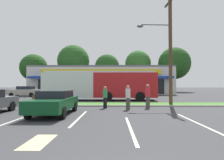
{
  "coord_description": "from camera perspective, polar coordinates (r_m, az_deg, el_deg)",
  "views": [
    {
      "loc": [
        -0.31,
        -2.31,
        1.74
      ],
      "look_at": [
        -0.49,
        18.1,
        2.25
      ],
      "focal_mm": 30.39,
      "sensor_mm": 36.0,
      "label": 1
    }
  ],
  "objects": [
    {
      "name": "tree_mid",
      "position": [
        50.03,
        7.82,
        4.97
      ],
      "size": [
        6.66,
        6.66,
        10.67
      ],
      "color": "#473323",
      "rests_on": "ground_plane"
    },
    {
      "name": "utility_pole",
      "position": [
        17.04,
        16.67,
        9.95
      ],
      "size": [
        3.03,
        2.4,
        9.49
      ],
      "color": "#4C3826",
      "rests_on": "ground_plane"
    },
    {
      "name": "pedestrian_near_bench",
      "position": [
        14.41,
        10.72,
        -4.77
      ],
      "size": [
        0.36,
        0.36,
        1.78
      ],
      "rotation": [
        0.0,
        0.0,
        1.67
      ],
      "color": "#47423D",
      "rests_on": "ground_plane"
    },
    {
      "name": "city_bus",
      "position": [
        21.48,
        -3.65,
        -1.37
      ],
      "size": [
        12.61,
        2.72,
        3.25
      ],
      "rotation": [
        0.0,
        0.0,
        3.14
      ],
      "color": "#AD191E",
      "rests_on": "ground_plane"
    },
    {
      "name": "parking_stripe_2",
      "position": [
        7.88,
        5.5,
        -14.15
      ],
      "size": [
        0.12,
        4.8,
        0.01
      ],
      "primitive_type": "cube",
      "color": "silver",
      "rests_on": "ground_plane"
    },
    {
      "name": "curb_lip",
      "position": [
        15.19,
        1.68,
        -7.78
      ],
      "size": [
        56.0,
        0.24,
        0.12
      ],
      "primitive_type": "cube",
      "color": "#99968C",
      "rests_on": "ground_plane"
    },
    {
      "name": "storefront_building",
      "position": [
        38.49,
        -2.75,
        -0.21
      ],
      "size": [
        25.74,
        13.57,
        5.14
      ],
      "color": "beige",
      "rests_on": "ground_plane"
    },
    {
      "name": "pedestrian_by_pole",
      "position": [
        14.1,
        -2.08,
        -5.19
      ],
      "size": [
        0.33,
        0.33,
        1.63
      ],
      "rotation": [
        0.0,
        0.0,
        0.18
      ],
      "color": "black",
      "rests_on": "ground_plane"
    },
    {
      "name": "lot_arrow",
      "position": [
        6.47,
        -21.18,
        -16.87
      ],
      "size": [
        0.7,
        1.6,
        0.01
      ],
      "primitive_type": "cube",
      "color": "beige",
      "rests_on": "ground_plane"
    },
    {
      "name": "tree_mid_left",
      "position": [
        45.54,
        -1.49,
        4.05
      ],
      "size": [
        5.84,
        5.84,
        9.04
      ],
      "color": "#473323",
      "rests_on": "ground_plane"
    },
    {
      "name": "parking_stripe_1",
      "position": [
        10.32,
        -9.74,
        -11.09
      ],
      "size": [
        0.12,
        4.8,
        0.01
      ],
      "primitive_type": "cube",
      "color": "silver",
      "rests_on": "ground_plane"
    },
    {
      "name": "bus_stop_bench",
      "position": [
        15.25,
        -19.93,
        -6.0
      ],
      "size": [
        1.6,
        0.45,
        0.95
      ],
      "rotation": [
        0.0,
        0.0,
        3.14
      ],
      "color": "brown",
      "rests_on": "ground_plane"
    },
    {
      "name": "tree_mid_right",
      "position": [
        49.91,
        18.24,
        4.79
      ],
      "size": [
        7.94,
        7.94,
        11.08
      ],
      "color": "#473323",
      "rests_on": "ground_plane"
    },
    {
      "name": "car_0",
      "position": [
        27.45,
        -4.94,
        -3.56
      ],
      "size": [
        4.38,
        1.87,
        1.38
      ],
      "rotation": [
        0.0,
        0.0,
        3.14
      ],
      "color": "#515459",
      "rests_on": "ground_plane"
    },
    {
      "name": "grass_median",
      "position": [
        16.4,
        1.59,
        -7.31
      ],
      "size": [
        56.0,
        2.2,
        0.12
      ],
      "primitive_type": "cube",
      "color": "#427A2D",
      "rests_on": "ground_plane"
    },
    {
      "name": "pedestrian_mid",
      "position": [
        13.36,
        4.83,
        -5.24
      ],
      "size": [
        0.34,
        0.34,
        1.69
      ],
      "rotation": [
        0.0,
        0.0,
        5.23
      ],
      "color": "#47423D",
      "rests_on": "ground_plane"
    },
    {
      "name": "tree_far_left",
      "position": [
        53.06,
        -22.48,
        3.48
      ],
      "size": [
        6.9,
        6.9,
        9.65
      ],
      "color": "#473323",
      "rests_on": "ground_plane"
    },
    {
      "name": "parking_stripe_3",
      "position": [
        9.73,
        23.99,
        -11.58
      ],
      "size": [
        0.12,
        4.8,
        0.01
      ],
      "primitive_type": "cube",
      "color": "silver",
      "rests_on": "ground_plane"
    },
    {
      "name": "car_2",
      "position": [
        30.68,
        -24.85,
        -3.08
      ],
      "size": [
        4.66,
        1.87,
        1.53
      ],
      "rotation": [
        0.0,
        0.0,
        3.14
      ],
      "color": "#9E998C",
      "rests_on": "ground_plane"
    },
    {
      "name": "car_1",
      "position": [
        11.64,
        -16.85,
        -6.34
      ],
      "size": [
        1.99,
        4.62,
        1.39
      ],
      "rotation": [
        0.0,
        0.0,
        -1.57
      ],
      "color": "#0C3F1E",
      "rests_on": "ground_plane"
    },
    {
      "name": "tree_left",
      "position": [
        50.07,
        -11.52,
        5.61
      ],
      "size": [
        8.18,
        8.18,
        11.97
      ],
      "color": "#473323",
      "rests_on": "ground_plane"
    }
  ]
}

